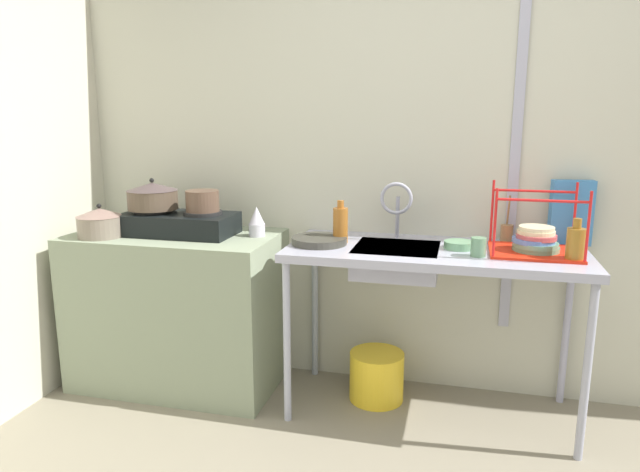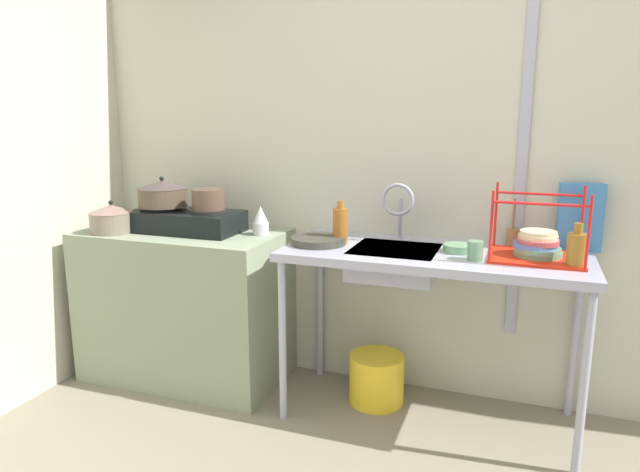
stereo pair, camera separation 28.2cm
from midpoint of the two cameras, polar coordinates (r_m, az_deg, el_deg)
name	(u,v)px [view 1 (the left image)]	position (r m, az deg, el deg)	size (l,w,h in m)	color
wall_back	(485,157)	(2.99, 13.61, 7.70)	(5.18, 0.10, 2.50)	beige
wall_metal_strip	(517,132)	(2.93, 16.48, 9.91)	(0.05, 0.01, 2.00)	#A2A3B8
counter_concrete	(178,309)	(3.26, -16.42, -7.05)	(1.09, 0.60, 0.84)	gray
counter_sink	(434,262)	(2.74, 8.48, -2.63)	(1.39, 0.60, 0.84)	#A2A3B8
stove	(179,223)	(3.13, -16.49, 1.22)	(0.59, 0.30, 0.13)	black
pot_on_left_burner	(153,196)	(3.18, -18.86, 3.81)	(0.27, 0.27, 0.16)	brown
pot_on_right_burner	(202,201)	(3.04, -14.31, 3.40)	(0.17, 0.17, 0.11)	brown
pot_beside_stove	(100,222)	(3.20, -23.51, 1.23)	(0.24, 0.24, 0.17)	slate
percolator	(257,222)	(2.99, -9.04, 1.38)	(0.08, 0.08, 0.15)	silver
sink_basin	(396,260)	(2.75, 4.74, -2.47)	(0.40, 0.37, 0.13)	#A2A3B8
faucet	(396,201)	(2.85, 4.85, 3.45)	(0.16, 0.09, 0.29)	#A2A3B8
frying_pan	(319,240)	(2.78, -2.99, -0.48)	(0.27, 0.27, 0.04)	#393730
dish_rack	(535,242)	(2.72, 17.98, -0.56)	(0.39, 0.34, 0.31)	red
cup_by_rack	(478,247)	(2.60, 12.59, -1.11)	(0.07, 0.07, 0.09)	#608C67
small_bowl_on_drainboard	(459,245)	(2.73, 10.87, -0.92)	(0.14, 0.14, 0.04)	#679C71
bottle_by_sink	(340,225)	(2.80, -0.82, 1.13)	(0.07, 0.07, 0.21)	#9D5C20
bottle_by_rack	(575,244)	(2.62, 21.42, -0.76)	(0.08, 0.08, 0.19)	olive
cereal_box	(571,213)	(2.94, 21.34, 2.16)	(0.19, 0.06, 0.31)	#397BBC
utensil_jar	(507,232)	(2.94, 15.60, 0.36)	(0.06, 0.07, 0.23)	olive
bucket_on_floor	(377,376)	(3.05, 2.98, -13.85)	(0.28, 0.28, 0.26)	yellow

